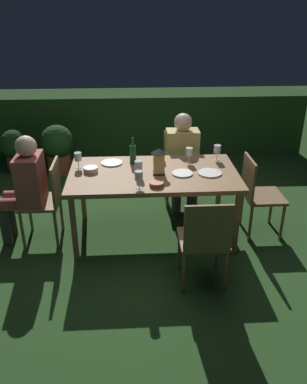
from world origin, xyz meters
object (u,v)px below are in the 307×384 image
object	(u,v)px
person_in_mustard	(183,157)
chair_head_far	(258,192)
dining_table	(154,177)
wine_glass_d	(189,152)
plate_b	(112,163)
chair_side_left_b	(205,239)
wine_glass_c	(217,150)
green_bottle_on_table	(133,154)
plate_c	(182,173)
potted_plant_by_hedge	(15,148)
lantern_centerpiece	(159,160)
wine_glass_a	(78,157)
plate_a	(210,173)
chair_side_right_b	(180,163)
bowl_olives	(91,169)
bowl_bread	(156,184)
person_in_rust	(25,185)
wine_glass_e	(139,176)
wine_glass_b	(139,166)
potted_plant_corner	(58,147)
chair_head_near	(46,198)
bowl_salad	(159,162)

from	to	relation	value
person_in_mustard	chair_head_far	bearing A→B (deg)	-43.11
dining_table	wine_glass_d	size ratio (longest dim) A/B	10.14
person_in_mustard	plate_b	distance (m)	0.92
chair_side_left_b	dining_table	bearing A→B (deg)	113.93
wine_glass_c	plate_b	xyz separation A→B (m)	(-1.14, -0.03, -0.11)
green_bottle_on_table	wine_glass_d	bearing A→B (deg)	-1.57
person_in_mustard	chair_head_far	xyz separation A→B (m)	(0.72, -0.67, -0.15)
dining_table	plate_c	world-z (taller)	plate_c
potted_plant_by_hedge	lantern_centerpiece	bearing A→B (deg)	-44.21
green_bottle_on_table	wine_glass_a	xyz separation A→B (m)	(-0.57, -0.09, 0.01)
wine_glass_c	potted_plant_by_hedge	xyz separation A→B (m)	(-2.62, 1.58, -0.49)
person_in_mustard	plate_a	world-z (taller)	person_in_mustard
person_in_mustard	chair_side_left_b	distance (m)	1.55
chair_side_right_b	plate_c	bearing A→B (deg)	-96.09
dining_table	plate_a	distance (m)	0.57
bowl_olives	bowl_bread	distance (m)	0.75
person_in_rust	wine_glass_d	distance (m)	1.73
person_in_rust	wine_glass_e	xyz separation A→B (m)	(1.14, -0.36, 0.22)
chair_side_right_b	person_in_rust	xyz separation A→B (m)	(-1.69, -0.87, 0.15)
wine_glass_b	bowl_olives	bearing A→B (deg)	161.89
wine_glass_e	plate_a	distance (m)	0.79
bowl_olives	potted_plant_by_hedge	world-z (taller)	bowl_olives
dining_table	bowl_olives	bearing A→B (deg)	175.39
dining_table	person_in_rust	xyz separation A→B (m)	(-1.30, 0.00, -0.05)
lantern_centerpiece	plate_c	bearing A→B (deg)	-7.75
wine_glass_b	potted_plant_by_hedge	distance (m)	2.70
dining_table	potted_plant_corner	distance (m)	2.24
green_bottle_on_table	bowl_bread	world-z (taller)	green_bottle_on_table
wine_glass_d	wine_glass_e	world-z (taller)	same
chair_head_near	lantern_centerpiece	size ratio (longest dim) A/B	3.28
person_in_rust	plate_c	bearing A→B (deg)	-2.18
person_in_rust	wine_glass_b	bearing A→B (deg)	-5.33
wine_glass_b	wine_glass_e	xyz separation A→B (m)	(-0.00, -0.25, 0.00)
wine_glass_c	plate_b	size ratio (longest dim) A/B	0.74
green_bottle_on_table	bowl_salad	size ratio (longest dim) A/B	2.12
person_in_mustard	potted_plant_by_hedge	distance (m)	2.61
wine_glass_d	wine_glass_e	xyz separation A→B (m)	(-0.55, -0.60, 0.00)
chair_head_near	lantern_centerpiece	world-z (taller)	lantern_centerpiece
potted_plant_corner	chair_side_right_b	bearing A→B (deg)	-29.50
plate_a	bowl_bread	bearing A→B (deg)	-154.25
person_in_mustard	bowl_olives	bearing A→B (deg)	-148.68
chair_side_right_b	wine_glass_b	xyz separation A→B (m)	(-0.54, -0.98, 0.37)
chair_head_near	wine_glass_c	bearing A→B (deg)	9.53
plate_a	potted_plant_by_hedge	world-z (taller)	plate_a
dining_table	person_in_mustard	world-z (taller)	person_in_mustard
wine_glass_d	potted_plant_by_hedge	distance (m)	2.87
bowl_salad	wine_glass_b	bearing A→B (deg)	-125.03
chair_side_right_b	plate_b	bearing A→B (deg)	-143.75
chair_side_left_b	wine_glass_e	size ratio (longest dim) A/B	5.15
chair_head_near	potted_plant_by_hedge	distance (m)	2.05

